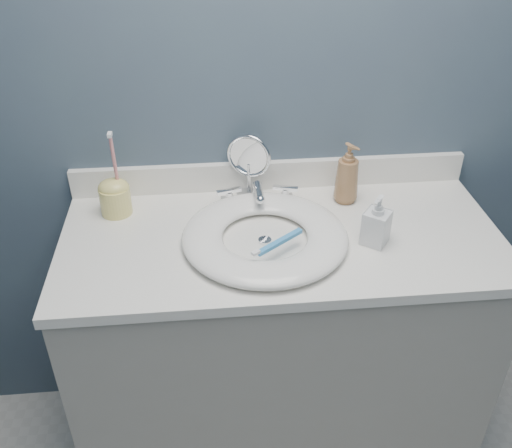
{
  "coord_description": "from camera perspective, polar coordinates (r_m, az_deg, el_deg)",
  "views": [
    {
      "loc": [
        -0.2,
        -0.31,
        1.78
      ],
      "look_at": [
        -0.07,
        0.94,
        0.94
      ],
      "focal_mm": 40.0,
      "sensor_mm": 36.0,
      "label": 1
    }
  ],
  "objects": [
    {
      "name": "back_wall",
      "position": [
        1.68,
        1.56,
        13.42
      ],
      "size": [
        2.2,
        0.02,
        2.4
      ],
      "primitive_type": "cube",
      "color": "#404F60",
      "rests_on": "ground"
    },
    {
      "name": "vanity_cabinet",
      "position": [
        1.88,
        2.22,
        -12.56
      ],
      "size": [
        1.2,
        0.55,
        0.85
      ],
      "primitive_type": "cube",
      "color": "#A19C93",
      "rests_on": "ground"
    },
    {
      "name": "countertop",
      "position": [
        1.59,
        2.56,
        -1.51
      ],
      "size": [
        1.22,
        0.57,
        0.03
      ],
      "primitive_type": "cube",
      "color": "white",
      "rests_on": "vanity_cabinet"
    },
    {
      "name": "backsplash",
      "position": [
        1.78,
        1.47,
        4.94
      ],
      "size": [
        1.22,
        0.02,
        0.09
      ],
      "primitive_type": "cube",
      "color": "white",
      "rests_on": "countertop"
    },
    {
      "name": "basin",
      "position": [
        1.54,
        0.9,
        -1.22
      ],
      "size": [
        0.45,
        0.45,
        0.04
      ],
      "primitive_type": null,
      "color": "white",
      "rests_on": "countertop"
    },
    {
      "name": "drain",
      "position": [
        1.55,
        0.89,
        -1.68
      ],
      "size": [
        0.04,
        0.04,
        0.01
      ],
      "primitive_type": "cylinder",
      "color": "silver",
      "rests_on": "countertop"
    },
    {
      "name": "faucet",
      "position": [
        1.7,
        0.17,
        2.8
      ],
      "size": [
        0.25,
        0.13,
        0.07
      ],
      "color": "silver",
      "rests_on": "countertop"
    },
    {
      "name": "makeup_mirror",
      "position": [
        1.71,
        -0.73,
        6.12
      ],
      "size": [
        0.13,
        0.08,
        0.2
      ],
      "rotation": [
        0.0,
        0.0,
        -0.42
      ],
      "color": "silver",
      "rests_on": "countertop"
    },
    {
      "name": "soap_bottle_amber",
      "position": [
        1.71,
        9.13,
        5.03
      ],
      "size": [
        0.1,
        0.1,
        0.19
      ],
      "primitive_type": "imported",
      "rotation": [
        0.0,
        0.0,
        0.54
      ],
      "color": "#946A43",
      "rests_on": "countertop"
    },
    {
      "name": "soap_bottle_clear",
      "position": [
        1.54,
        12.0,
        0.38
      ],
      "size": [
        0.09,
        0.09,
        0.14
      ],
      "primitive_type": "imported",
      "rotation": [
        0.0,
        0.0,
        -0.65
      ],
      "color": "silver",
      "rests_on": "countertop"
    },
    {
      "name": "toothbrush_holder",
      "position": [
        1.69,
        -13.94,
        2.8
      ],
      "size": [
        0.09,
        0.09,
        0.26
      ],
      "rotation": [
        0.0,
        0.0,
        0.05
      ],
      "color": "#E8D974",
      "rests_on": "countertop"
    },
    {
      "name": "toothbrush_lying",
      "position": [
        1.47,
        2.2,
        -1.9
      ],
      "size": [
        0.15,
        0.12,
        0.02
      ],
      "rotation": [
        0.0,
        0.0,
        0.65
      ],
      "color": "#3A8ECE",
      "rests_on": "basin"
    }
  ]
}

